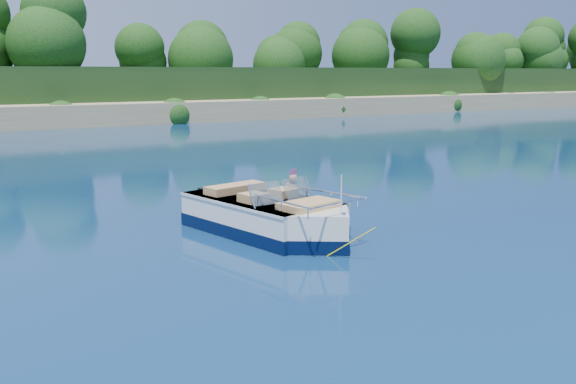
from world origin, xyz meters
The scene contains 5 objects.
ground centered at (0.00, 0.00, 0.00)m, with size 160.00×160.00×0.00m, color #0A2048.
treeline centered at (0.04, 41.01, 5.55)m, with size 150.00×7.12×8.19m.
motorboat centered at (-0.92, 3.34, 0.36)m, with size 2.65×5.45×1.84m.
tow_tube centered at (0.73, 5.18, 0.10)m, with size 1.57×1.57×0.37m.
boy centered at (0.71, 5.24, 0.00)m, with size 0.49×0.32×1.34m, color tan.
Camera 1 is at (-7.90, -8.88, 3.63)m, focal length 40.00 mm.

